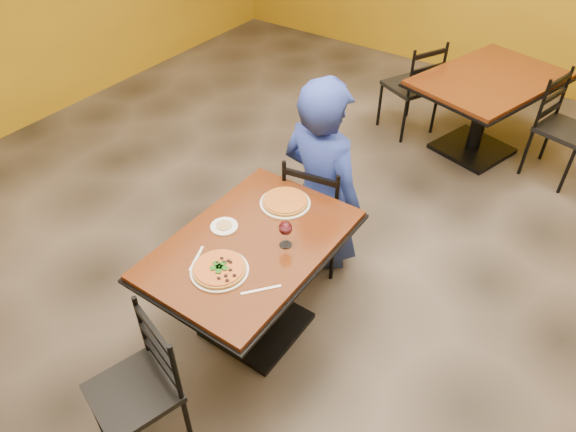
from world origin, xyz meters
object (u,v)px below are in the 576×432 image
Objects in this scene: chair_main_near at (133,394)px; diner at (323,174)px; table_main at (253,266)px; chair_main_far at (319,208)px; chair_second_left at (410,86)px; chair_second_right at (566,131)px; plate_main at (220,271)px; pizza_far at (285,201)px; side_plate at (224,226)px; table_second at (486,97)px; plate_far at (285,203)px; wine_glass at (286,233)px; pizza_main at (219,269)px.

diner reaches higher than chair_main_near.
diner is (-0.05, 0.84, 0.14)m from table_main.
chair_second_left is at bearing -92.57° from chair_main_far.
chair_second_right reaches higher than plate_main.
chair_main_near is at bearing -93.00° from plate_main.
chair_main_near is 3.79m from chair_second_left.
side_plate is at bearing -113.65° from pizza_far.
table_second is 1.73× the size of chair_main_far.
chair_main_near is at bearing -79.38° from side_plate.
plate_far is (0.01, -0.46, 0.05)m from diner.
diner is 5.01× the size of pizza_far.
chair_second_left is 2.83m from wine_glass.
chair_second_left is 3.16m from pizza_main.
chair_second_right is at bearing -129.25° from chair_main_far.
chair_main_near reaches higher than pizza_far.
chair_main_far reaches higher than table_second.
wine_glass reaches higher than table_main.
table_main is at bearing -1.45° from side_plate.
plate_far is (0.26, -2.46, 0.29)m from chair_second_left.
pizza_far is at bearing 66.35° from side_plate.
pizza_far reaches higher than table_main.
chair_second_left is 1.42m from chair_second_right.
diner is (-0.47, -2.00, 0.14)m from table_second.
wine_glass is at bearing 115.57° from diner.
plate_main is at bearing 82.49° from chair_main_far.
chair_second_right is (0.71, 0.00, -0.11)m from table_second.
chair_second_left reaches higher than table_main.
chair_second_right is 2.95m from wine_glass.
diner is 0.46m from plate_far.
table_main is 7.69× the size of side_plate.
chair_main_far is 3.19× the size of pizza_far.
chair_second_left is at bearing 95.48° from pizza_main.
pizza_main is (0.00, -0.28, 0.21)m from table_main.
table_main is 0.88× the size of diner.
chair_second_left is at bearing 95.93° from pizza_far.
chair_second_left is 5.15× the size of wine_glass.
chair_second_left is at bearing 180.00° from table_second.
pizza_far is at bearing 93.82° from plate_main.
pizza_far reaches higher than plate_main.
chair_main_near is 1.80m from diner.
side_plate is (-0.21, 0.01, 0.20)m from table_main.
table_main is 0.80m from chair_main_far.
chair_main_near is at bearing 177.29° from chair_second_right.
chair_second_right reaches higher than chair_main_near.
chair_main_far is at bearing 77.90° from side_plate.
chair_main_near is at bearing -96.73° from table_second.
pizza_main is 1.77× the size of side_plate.
plate_main is (-0.41, -3.13, 0.19)m from table_second.
table_second is at bearing 81.70° from table_main.
chair_main_far is at bearing 107.23° from chair_main_near.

